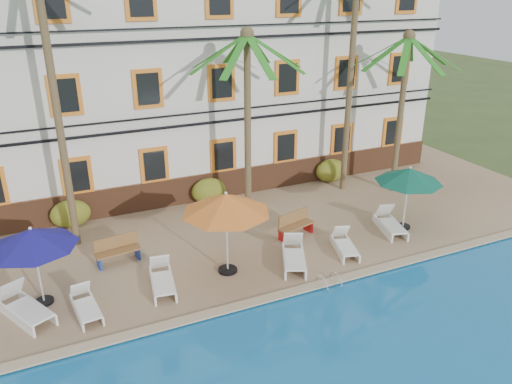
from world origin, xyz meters
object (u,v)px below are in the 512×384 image
palm_c (247,100)px  lounger_a (25,307)px  umbrella_red (226,204)px  lounger_c (162,279)px  palm_b (51,70)px  lounger_b (86,305)px  umbrella_blue (32,239)px  pool_ladder (329,285)px  palm_d (352,52)px  palm_e (403,90)px  lounger_d (294,256)px  lounger_e (345,245)px  bench_left (117,250)px  umbrella_green (409,176)px  lounger_f (390,223)px  bench_right (295,224)px

palm_c → lounger_a: 10.10m
umbrella_red → lounger_c: size_ratio=1.46×
palm_b → lounger_b: 7.44m
umbrella_blue → pool_ladder: 8.83m
palm_d → palm_e: bearing=-28.9°
lounger_d → lounger_e: size_ratio=1.17×
lounger_d → bench_left: 5.93m
umbrella_green → lounger_f: bearing=178.1°
palm_e → umbrella_green: bearing=-122.5°
lounger_a → lounger_e: 10.30m
umbrella_blue → bench_left: bearing=31.5°
palm_b → lounger_f: 13.04m
umbrella_red → lounger_c: 3.04m
palm_e → palm_b: bearing=177.4°
umbrella_red → lounger_b: (-4.50, -0.43, -2.16)m
lounger_e → bench_right: (-1.03, 1.78, 0.21)m
palm_b → lounger_c: size_ratio=5.08×
palm_e → lounger_e: palm_e is taller
palm_b → lounger_e: bearing=-28.0°
bench_left → palm_d: bearing=12.8°
umbrella_blue → lounger_b: bearing=-44.2°
umbrella_green → lounger_d: size_ratio=1.20×
pool_ladder → bench_left: bearing=144.0°
palm_b → umbrella_green: (11.60, -3.87, -4.05)m
palm_b → palm_d: palm_b is taller
umbrella_green → lounger_a: umbrella_green is taller
umbrella_green → lounger_d: umbrella_green is taller
palm_e → umbrella_blue: (-14.97, -2.81, -2.43)m
palm_b → lounger_d: bearing=-35.0°
palm_c → lounger_d: (-0.12, -4.08, -4.44)m
bench_left → palm_c: bearing=15.5°
palm_e → lounger_b: size_ratio=4.08×
palm_c → lounger_c: bearing=-141.0°
palm_b → lounger_e: 11.29m
lounger_a → bench_left: (2.92, 1.99, 0.16)m
palm_d → lounger_d: palm_d is taller
lounger_f → bench_right: (-3.51, 1.12, 0.18)m
lounger_b → palm_c: bearing=30.7°
palm_b → lounger_c: 7.48m
bench_right → lounger_d: bearing=-119.1°
lounger_f → lounger_b: bearing=-176.8°
lounger_c → lounger_e: lounger_c is taller
umbrella_green → lounger_a: 13.52m
umbrella_red → bench_right: size_ratio=1.80×
lounger_c → pool_ladder: size_ratio=2.61×
lounger_b → lounger_e: bearing=-0.2°
bench_left → umbrella_green: bearing=-10.3°
palm_c → bench_left: palm_c is taller
lounger_f → bench_right: 3.69m
palm_c → lounger_b: size_ratio=4.27×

